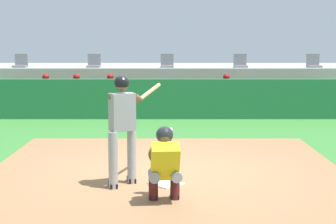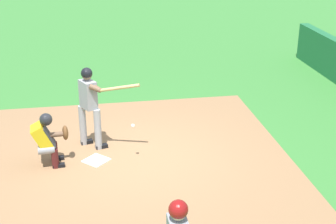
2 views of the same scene
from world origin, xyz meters
The scene contains 17 objects.
ground_plane centered at (0.00, 0.00, 0.00)m, with size 80.00×80.00×0.00m, color #387A33.
dirt_infield centered at (0.00, 0.00, 0.01)m, with size 6.40×6.40×0.01m, color #936B47.
home_plate centered at (0.00, -0.80, 0.02)m, with size 0.44×0.44×0.02m, color white.
batter_at_plate centered at (-0.68, -0.85, 1.04)m, with size 0.84×1.28×1.80m.
catcher_crouched centered at (-0.02, -1.71, 0.61)m, with size 0.51×2.06×1.13m.
dugout_wall centered at (0.00, 6.50, 0.60)m, with size 13.00×0.30×1.20m, color #1E6638.
dugout_bench centered at (0.00, 7.50, 0.23)m, with size 11.80×0.44×0.45m, color olive.
dugout_player_0 centered at (-3.87, 7.34, 0.67)m, with size 0.49×0.70×1.30m.
dugout_player_1 centered at (-2.89, 7.34, 0.67)m, with size 0.49×0.70×1.30m.
dugout_player_2 centered at (-1.81, 7.34, 0.67)m, with size 0.49×0.70×1.30m.
dugout_player_3 centered at (1.90, 7.34, 0.67)m, with size 0.49×0.70×1.30m.
stands_platform centered at (0.00, 10.90, 0.70)m, with size 15.00×4.40×1.40m, color #9E9E99.
stadium_seat_0 centered at (-5.20, 9.38, 1.53)m, with size 0.46×0.46×0.48m.
stadium_seat_1 centered at (-2.60, 9.38, 1.53)m, with size 0.46×0.46×0.48m.
stadium_seat_2 centered at (0.00, 9.38, 1.53)m, with size 0.46×0.46×0.48m.
stadium_seat_3 centered at (2.60, 9.38, 1.53)m, with size 0.46×0.46×0.48m.
stadium_seat_4 centered at (5.20, 9.38, 1.53)m, with size 0.46×0.46×0.48m.
Camera 1 is at (0.03, -9.05, 2.35)m, focal length 55.43 mm.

